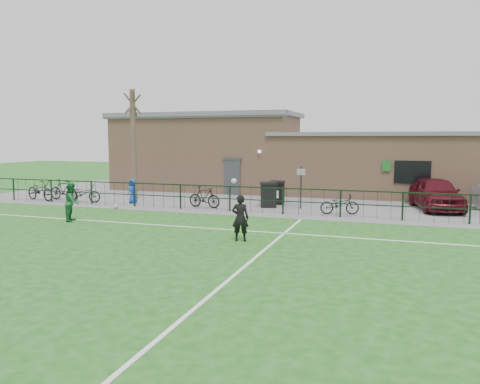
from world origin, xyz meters
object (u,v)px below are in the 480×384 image
(outfield_player, at_px, (72,202))
(bicycle_a, at_px, (40,190))
(bicycle_b, at_px, (64,190))
(bicycle_e, at_px, (340,204))
(wheelie_bin_left, at_px, (268,195))
(spectator_child, at_px, (133,191))
(bicycle_d, at_px, (204,197))
(car_maroon, at_px, (436,193))
(sign_post, at_px, (301,188))
(bare_tree, at_px, (134,145))
(wheelie_bin_right, at_px, (277,193))
(bicycle_c, at_px, (83,193))
(ball_ground, at_px, (116,207))

(outfield_player, bearing_deg, bicycle_a, 31.22)
(bicycle_b, height_order, bicycle_e, bicycle_b)
(wheelie_bin_left, xyz_separation_m, spectator_child, (-6.97, -1.01, 0.07))
(bicycle_b, xyz_separation_m, outfield_player, (4.58, -5.09, 0.20))
(bicycle_a, xyz_separation_m, bicycle_b, (1.13, 0.49, 0.01))
(bicycle_d, xyz_separation_m, bicycle_e, (6.44, 0.08, -0.07))
(wheelie_bin_left, bearing_deg, car_maroon, -5.65)
(bicycle_e, bearing_deg, outfield_player, 100.45)
(sign_post, distance_m, outfield_player, 10.29)
(bare_tree, relative_size, bicycle_e, 3.54)
(wheelie_bin_right, distance_m, spectator_child, 7.44)
(wheelie_bin_right, bearing_deg, bicycle_b, -178.72)
(wheelie_bin_right, relative_size, spectator_child, 0.86)
(wheelie_bin_left, distance_m, bicycle_e, 3.76)
(car_maroon, xyz_separation_m, bicycle_a, (-20.00, -3.37, -0.21))
(bicycle_c, distance_m, bicycle_e, 13.19)
(outfield_player, bearing_deg, car_maroon, -80.75)
(bare_tree, distance_m, bicycle_d, 5.82)
(wheelie_bin_right, height_order, bicycle_d, wheelie_bin_right)
(bare_tree, xyz_separation_m, ball_ground, (1.05, -3.46, -2.88))
(wheelie_bin_left, bearing_deg, bicycle_e, -36.63)
(wheelie_bin_left, height_order, bicycle_a, wheelie_bin_left)
(bicycle_e, bearing_deg, spectator_child, 73.10)
(sign_post, bearing_deg, wheelie_bin_left, 179.40)
(bicycle_e, bearing_deg, wheelie_bin_left, 55.75)
(bicycle_e, distance_m, ball_ground, 10.48)
(wheelie_bin_left, relative_size, bicycle_d, 0.66)
(bicycle_b, relative_size, bicycle_e, 1.10)
(bicycle_d, bearing_deg, sign_post, -65.38)
(sign_post, distance_m, bicycle_d, 4.67)
(bare_tree, xyz_separation_m, sign_post, (9.42, -0.59, -1.98))
(wheelie_bin_right, bearing_deg, bicycle_a, -177.56)
(wheelie_bin_left, relative_size, wheelie_bin_right, 1.03)
(car_maroon, distance_m, outfield_player, 16.37)
(car_maroon, distance_m, bicycle_d, 10.98)
(bicycle_a, bearing_deg, bicycle_e, -73.73)
(bare_tree, bearing_deg, wheelie_bin_left, -4.17)
(bare_tree, relative_size, wheelie_bin_left, 5.35)
(wheelie_bin_right, height_order, car_maroon, car_maroon)
(wheelie_bin_right, distance_m, car_maroon, 7.57)
(wheelie_bin_right, height_order, bicycle_b, bicycle_b)
(wheelie_bin_right, height_order, outfield_player, outfield_player)
(wheelie_bin_left, relative_size, spectator_child, 0.89)
(bicycle_e, bearing_deg, bare_tree, 65.28)
(wheelie_bin_left, relative_size, car_maroon, 0.25)
(outfield_player, bearing_deg, spectator_child, -15.79)
(sign_post, relative_size, car_maroon, 0.45)
(bicycle_b, distance_m, spectator_child, 4.20)
(bare_tree, height_order, ball_ground, bare_tree)
(bicycle_c, xyz_separation_m, spectator_child, (2.64, 0.53, 0.15))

